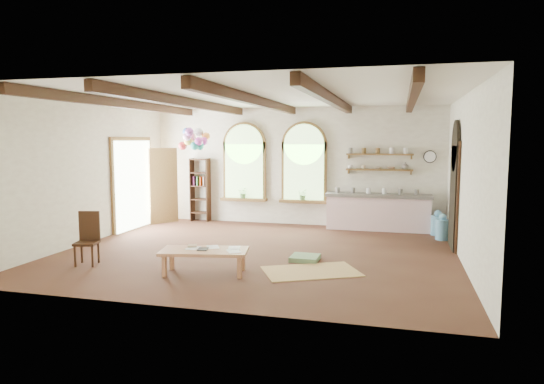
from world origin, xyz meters
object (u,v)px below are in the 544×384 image
(coffee_table, at_px, (204,252))
(side_chair, at_px, (87,250))
(balloon_cluster, at_px, (194,140))
(kitchen_counter, at_px, (378,212))

(coffee_table, xyz_separation_m, side_chair, (-2.37, 0.02, -0.09))
(balloon_cluster, bearing_deg, kitchen_counter, 10.80)
(balloon_cluster, bearing_deg, coffee_table, -64.41)
(side_chair, xyz_separation_m, balloon_cluster, (0.40, 4.08, 2.05))
(kitchen_counter, distance_m, side_chair, 7.13)
(kitchen_counter, xyz_separation_m, balloon_cluster, (-4.70, -0.90, 1.86))
(coffee_table, bearing_deg, kitchen_counter, 61.28)
(coffee_table, height_order, side_chair, side_chair)
(coffee_table, bearing_deg, side_chair, 179.46)
(coffee_table, xyz_separation_m, balloon_cluster, (-1.97, 4.10, 1.96))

